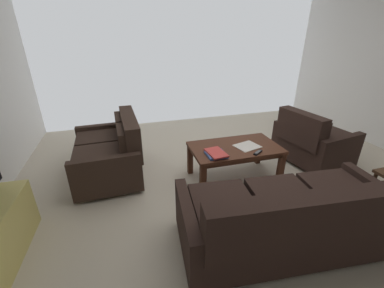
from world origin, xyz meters
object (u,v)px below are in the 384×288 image
at_px(sofa_main, 290,218).
at_px(armchair_side, 311,141).
at_px(tv_remote, 258,152).
at_px(loveseat_near, 111,152).
at_px(book_stack, 216,154).
at_px(coffee_table, 235,151).
at_px(loose_magazine, 247,146).

bearing_deg(sofa_main, armchair_side, -134.91).
relative_size(armchair_side, tv_remote, 6.77).
relative_size(loveseat_near, tv_remote, 8.18).
xyz_separation_m(book_stack, tv_remote, (-0.52, 0.09, -0.01)).
bearing_deg(tv_remote, book_stack, -9.64).
xyz_separation_m(loveseat_near, coffee_table, (-1.58, 0.56, 0.06)).
relative_size(sofa_main, tv_remote, 12.82).
distance_m(sofa_main, tv_remote, 1.03).
bearing_deg(loveseat_near, armchair_side, 171.01).
xyz_separation_m(loveseat_near, loose_magazine, (-1.74, 0.60, 0.13)).
bearing_deg(loveseat_near, coffee_table, 160.46).
relative_size(loveseat_near, book_stack, 4.06).
relative_size(armchair_side, book_stack, 3.36).
bearing_deg(loveseat_near, book_stack, 149.69).
distance_m(sofa_main, loveseat_near, 2.38).
distance_m(sofa_main, armchair_side, 1.91).
xyz_separation_m(loveseat_near, armchair_side, (-2.89, 0.46, 0.00)).
bearing_deg(book_stack, sofa_main, 105.34).
distance_m(loveseat_near, coffee_table, 1.68).
height_order(armchair_side, loose_magazine, armchair_side).
height_order(loveseat_near, tv_remote, loveseat_near).
bearing_deg(coffee_table, loveseat_near, -19.54).
bearing_deg(book_stack, armchair_side, -170.57).
height_order(loveseat_near, coffee_table, loveseat_near).
relative_size(loveseat_near, armchair_side, 1.21).
bearing_deg(tv_remote, coffee_table, -54.13).
bearing_deg(coffee_table, loose_magazine, 164.90).
distance_m(coffee_table, loose_magazine, 0.17).
height_order(armchair_side, tv_remote, armchair_side).
height_order(armchair_side, book_stack, armchair_side).
bearing_deg(book_stack, loveseat_near, -30.31).
relative_size(coffee_table, tv_remote, 7.41).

